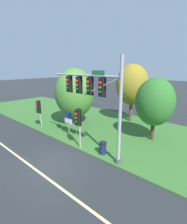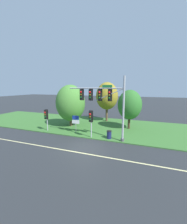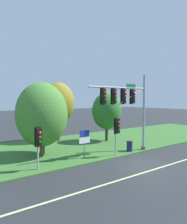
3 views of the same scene
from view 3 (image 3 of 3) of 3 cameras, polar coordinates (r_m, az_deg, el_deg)
ground_plane at (r=17.11m, az=13.11°, el=-13.15°), size 160.00×160.00×0.00m
lane_stripe at (r=16.40m, az=16.42°, el=-13.93°), size 36.00×0.16×0.01m
grass_verge at (r=23.11m, az=-2.90°, el=-8.54°), size 48.00×11.50×0.10m
traffic_signal_mast at (r=19.22m, az=8.92°, el=2.51°), size 6.58×0.49×6.97m
pedestrian_signal_near_kerb at (r=18.18m, az=6.18°, el=-4.26°), size 0.46×0.55×3.20m
pedestrian_signal_further_along at (r=15.06m, az=-14.14°, el=-6.95°), size 0.46×0.55×2.90m
route_sign_post at (r=17.59m, az=-2.37°, el=-7.16°), size 1.02×0.08×2.30m
tree_nearest_road at (r=18.75m, az=-13.35°, el=-0.64°), size 4.31×4.31×6.15m
tree_left_of_mast at (r=25.05m, az=-9.24°, el=2.34°), size 3.69×3.69×6.61m
tree_behind_signpost at (r=24.57m, az=3.45°, el=0.26°), size 3.29×3.29×5.45m
trash_bin at (r=20.29m, az=9.39°, el=-8.78°), size 0.56×0.56×0.93m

